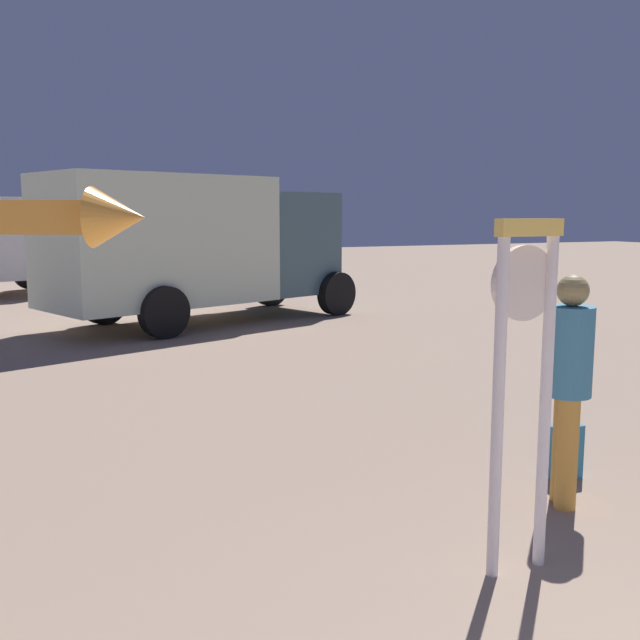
{
  "coord_description": "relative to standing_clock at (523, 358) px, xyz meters",
  "views": [
    {
      "loc": [
        -2.52,
        -0.56,
        2.14
      ],
      "look_at": [
        0.11,
        5.24,
        1.2
      ],
      "focal_mm": 41.09,
      "sensor_mm": 36.0,
      "label": 1
    }
  ],
  "objects": [
    {
      "name": "standing_clock",
      "position": [
        0.0,
        0.0,
        0.0
      ],
      "size": [
        0.44,
        0.1,
        2.1
      ],
      "color": "white",
      "rests_on": "ground_plane"
    },
    {
      "name": "person_near_clock",
      "position": [
        0.97,
        0.65,
        -0.35
      ],
      "size": [
        0.33,
        0.33,
        1.7
      ],
      "color": "gold",
      "rests_on": "ground_plane"
    },
    {
      "name": "backpack",
      "position": [
        1.36,
        1.06,
        -1.09
      ],
      "size": [
        0.27,
        0.18,
        0.44
      ],
      "color": "teal",
      "rests_on": "ground_plane"
    },
    {
      "name": "box_truck_near",
      "position": [
        0.83,
        10.53,
        0.26
      ],
      "size": [
        6.48,
        4.15,
        2.8
      ],
      "color": "silver",
      "rests_on": "ground_plane"
    }
  ]
}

